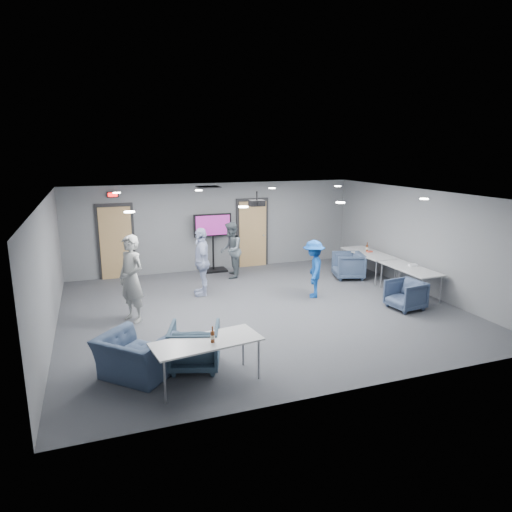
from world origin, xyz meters
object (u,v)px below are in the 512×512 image
object	(u,v)px
person_a	(131,279)
tv_stand	(213,239)
person_d	(313,269)
table_front_left	(207,343)
projector	(257,203)
chair_front_a	(195,346)
bottle_front	(213,336)
person_c	(202,262)
chair_front_b	(135,356)
table_right_b	(410,270)
chair_right_a	(348,266)
person_b	(231,250)
table_right_a	(369,254)
chair_right_c	(406,295)
bottle_right	(367,248)

from	to	relation	value
person_a	tv_stand	xyz separation A→B (m)	(2.73, 3.49, 0.06)
person_d	table_front_left	xyz separation A→B (m)	(-3.62, -3.41, -0.06)
projector	person_a	bearing A→B (deg)	-163.56
chair_front_a	person_a	bearing A→B (deg)	-55.25
table_front_left	bottle_front	distance (m)	0.19
person_c	person_d	world-z (taller)	person_c
chair_front_b	table_right_b	size ratio (longest dim) A/B	0.63
chair_front_b	projector	bearing A→B (deg)	-90.07
table_right_b	bottle_front	distance (m)	6.56
chair_front_a	projector	xyz separation A→B (m)	(2.38, 3.41, 2.01)
chair_right_a	table_front_left	distance (m)	7.09
person_d	bottle_front	distance (m)	4.98
person_b	chair_front_b	size ratio (longest dim) A/B	1.48
tv_stand	table_right_a	bearing A→B (deg)	-27.52
chair_right_a	projector	xyz separation A→B (m)	(-3.07, -0.61, 2.02)
table_right_a	table_front_left	size ratio (longest dim) A/B	1.04
table_right_a	chair_front_b	bearing A→B (deg)	119.28
person_d	chair_right_a	size ratio (longest dim) A/B	1.76
person_b	chair_front_a	xyz separation A→B (m)	(-2.25, -5.27, -0.44)
table_front_left	bottle_front	world-z (taller)	bottle_front
chair_right_a	tv_stand	distance (m)	4.15
chair_front_a	person_b	bearing A→B (deg)	-94.97
person_a	person_c	size ratio (longest dim) A/B	1.09
person_a	chair_right_c	size ratio (longest dim) A/B	2.54
chair_right_a	tv_stand	xyz separation A→B (m)	(-3.51, 2.13, 0.63)
chair_front_a	bottle_right	xyz separation A→B (m)	(6.14, 4.13, 0.44)
person_b	table_right_a	bearing A→B (deg)	92.15
bottle_front	bottle_right	world-z (taller)	bottle_right
chair_right_a	chair_front_a	xyz separation A→B (m)	(-5.45, -4.02, 0.01)
bottle_front	chair_right_c	bearing A→B (deg)	20.43
chair_right_c	chair_front_a	distance (m)	5.48
chair_front_a	table_right_a	xyz separation A→B (m)	(6.10, 3.98, 0.30)
chair_right_c	projector	bearing A→B (deg)	-133.00
person_d	chair_right_a	xyz separation A→B (m)	(1.76, 1.21, -0.36)
table_front_left	bottle_front	xyz separation A→B (m)	(0.08, -0.09, 0.15)
chair_right_a	table_right_b	bearing A→B (deg)	34.94
table_front_left	bottle_right	bearing A→B (deg)	29.56
person_b	person_c	world-z (taller)	person_c
chair_front_a	tv_stand	world-z (taller)	tv_stand
table_right_a	tv_stand	distance (m)	4.70
table_right_a	table_right_b	distance (m)	1.90
table_front_left	table_right_b	bearing A→B (deg)	15.57
chair_front_b	chair_right_a	bearing A→B (deg)	-103.42
person_a	chair_front_b	world-z (taller)	person_a
bottle_right	chair_front_a	bearing A→B (deg)	-146.06
chair_right_a	bottle_front	bearing A→B (deg)	-32.01
chair_right_c	projector	world-z (taller)	projector
bottle_front	projector	size ratio (longest dim) A/B	0.71
chair_right_c	table_front_left	xyz separation A→B (m)	(-5.27, -1.85, 0.34)
chair_front_a	projector	size ratio (longest dim) A/B	2.27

